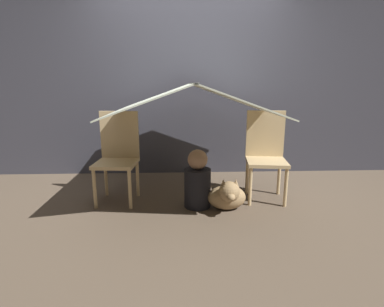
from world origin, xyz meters
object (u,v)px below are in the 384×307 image
Objects in this scene: chair_left at (118,154)px; person_front at (198,182)px; dog at (227,196)px; chair_right at (266,152)px.

person_front is at bearing -11.67° from chair_left.
chair_left is 2.40× the size of dog.
chair_right is 0.83m from person_front.
chair_left is 1.00× the size of chair_right.
dog is (-0.47, -0.37, -0.35)m from chair_right.
chair_left reaches higher than person_front.
chair_right is 2.40× the size of dog.
chair_left is at bearing 161.92° from dog.
chair_left is at bearing -172.55° from chair_right.
person_front is (-0.75, -0.24, -0.25)m from chair_right.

